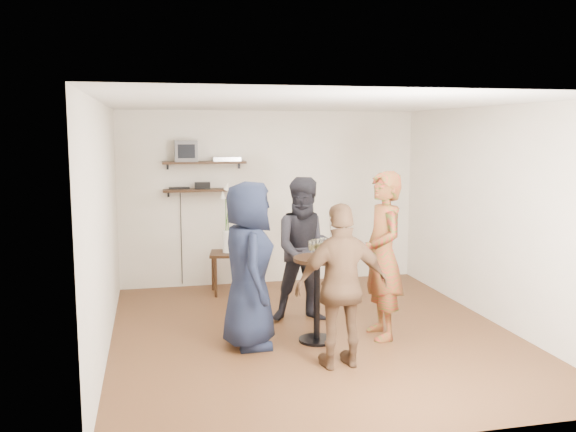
% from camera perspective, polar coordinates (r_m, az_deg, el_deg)
% --- Properties ---
extents(room, '(4.58, 5.08, 2.68)m').
position_cam_1_polar(room, '(6.80, 2.42, -0.52)').
color(room, '#422115').
rests_on(room, ground).
extents(shelf_upper, '(1.20, 0.25, 0.04)m').
position_cam_1_polar(shelf_upper, '(8.91, -7.84, 4.98)').
color(shelf_upper, black).
rests_on(shelf_upper, room).
extents(shelf_lower, '(1.20, 0.25, 0.04)m').
position_cam_1_polar(shelf_lower, '(8.94, -7.79, 2.42)').
color(shelf_lower, black).
rests_on(shelf_lower, room).
extents(crt_monitor, '(0.32, 0.30, 0.30)m').
position_cam_1_polar(crt_monitor, '(8.89, -9.54, 6.02)').
color(crt_monitor, '#59595B').
rests_on(crt_monitor, shelf_upper).
extents(dvd_deck, '(0.40, 0.24, 0.06)m').
position_cam_1_polar(dvd_deck, '(8.94, -5.78, 5.33)').
color(dvd_deck, silver).
rests_on(dvd_deck, shelf_upper).
extents(radio, '(0.22, 0.10, 0.10)m').
position_cam_1_polar(radio, '(8.93, -8.02, 2.85)').
color(radio, black).
rests_on(radio, shelf_lower).
extents(power_strip, '(0.30, 0.05, 0.03)m').
position_cam_1_polar(power_strip, '(8.96, -10.15, 2.59)').
color(power_strip, black).
rests_on(power_strip, shelf_lower).
extents(side_table, '(0.57, 0.57, 0.59)m').
position_cam_1_polar(side_table, '(8.73, -5.64, -4.02)').
color(side_table, black).
rests_on(side_table, room).
extents(vase_lilies, '(0.20, 0.20, 1.02)m').
position_cam_1_polar(vase_lilies, '(8.66, -5.69, -1.31)').
color(vase_lilies, white).
rests_on(vase_lilies, side_table).
extents(drinks_table, '(0.52, 0.52, 0.94)m').
position_cam_1_polar(drinks_table, '(6.70, 2.73, -6.71)').
color(drinks_table, black).
rests_on(drinks_table, room).
extents(wine_glass_fl, '(0.06, 0.06, 0.19)m').
position_cam_1_polar(wine_glass_fl, '(6.55, 2.22, -2.85)').
color(wine_glass_fl, silver).
rests_on(wine_glass_fl, drinks_table).
extents(wine_glass_fr, '(0.07, 0.07, 0.22)m').
position_cam_1_polar(wine_glass_fr, '(6.57, 3.32, -2.67)').
color(wine_glass_fr, silver).
rests_on(wine_glass_fr, drinks_table).
extents(wine_glass_bl, '(0.06, 0.06, 0.19)m').
position_cam_1_polar(wine_glass_bl, '(6.64, 2.50, -2.72)').
color(wine_glass_bl, silver).
rests_on(wine_glass_bl, drinks_table).
extents(wine_glass_br, '(0.07, 0.07, 0.20)m').
position_cam_1_polar(wine_glass_br, '(6.60, 3.00, -2.73)').
color(wine_glass_br, silver).
rests_on(wine_glass_br, drinks_table).
extents(person_plaid, '(0.46, 0.69, 1.87)m').
position_cam_1_polar(person_plaid, '(6.85, 8.86, -3.66)').
color(person_plaid, red).
rests_on(person_plaid, room).
extents(person_dark, '(0.92, 0.75, 1.76)m').
position_cam_1_polar(person_dark, '(7.36, 1.76, -3.19)').
color(person_dark, black).
rests_on(person_dark, room).
extents(person_navy, '(0.59, 0.88, 1.78)m').
position_cam_1_polar(person_navy, '(6.49, -3.72, -4.60)').
color(person_navy, black).
rests_on(person_navy, room).
extents(person_brown, '(0.97, 0.45, 1.62)m').
position_cam_1_polar(person_brown, '(5.96, 5.09, -6.55)').
color(person_brown, '#4F3522').
rests_on(person_brown, room).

